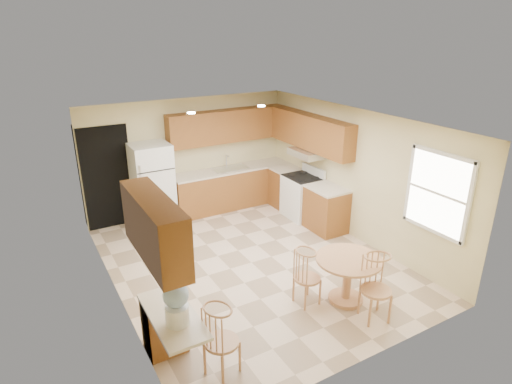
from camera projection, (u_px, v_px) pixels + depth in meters
floor at (251, 263)px, 7.50m from camera, size 5.50×5.50×0.00m
ceiling at (251, 121)px, 6.60m from camera, size 4.50×5.50×0.02m
wall_back at (189, 156)px, 9.27m from camera, size 4.50×0.02×2.50m
wall_front at (370, 274)px, 4.83m from camera, size 4.50×0.02×2.50m
wall_left at (112, 226)px, 6.00m from camera, size 0.02×5.50×2.50m
wall_right at (354, 175)px, 8.10m from camera, size 0.02×5.50×2.50m
doorway at (108, 178)px, 8.52m from camera, size 0.90×0.02×2.10m
base_cab_back at (232, 188)px, 9.73m from camera, size 2.75×0.60×0.87m
counter_back at (232, 169)px, 9.57m from camera, size 2.75×0.63×0.04m
base_cab_right_a at (286, 188)px, 9.75m from camera, size 0.60×0.59×0.87m
counter_right_a at (286, 169)px, 9.59m from camera, size 0.63×0.59×0.04m
base_cab_right_b at (326, 210)px, 8.58m from camera, size 0.60×0.80×0.87m
counter_right_b at (327, 189)px, 8.41m from camera, size 0.63×0.80×0.04m
upper_cab_back at (228, 126)px, 9.33m from camera, size 2.75×0.33×0.70m
upper_cab_right at (310, 132)px, 8.79m from camera, size 0.33×2.42×0.70m
upper_cab_left at (155, 228)px, 4.57m from camera, size 0.33×1.40×0.70m
sink at (231, 168)px, 9.55m from camera, size 0.78×0.44×0.01m
range_hood at (307, 153)px, 8.88m from camera, size 0.50×0.76×0.14m
desk_pedestal at (164, 325)px, 5.37m from camera, size 0.48×0.42×0.72m
desk_top at (173, 316)px, 4.92m from camera, size 0.50×1.20×0.04m
window at (438, 193)px, 6.51m from camera, size 0.06×1.12×1.30m
can_light_a at (191, 113)px, 7.34m from camera, size 0.14×0.14×0.02m
can_light_b at (261, 106)px, 8.00m from camera, size 0.14×0.14×0.02m
refrigerator at (153, 185)px, 8.69m from camera, size 0.76×0.74×1.72m
stove at (302, 196)px, 9.18m from camera, size 0.65×0.76×1.09m
dining_table at (348, 273)px, 6.30m from camera, size 0.97×0.97×0.72m
chair_table_a at (311, 274)px, 6.15m from camera, size 0.39×0.50×0.88m
chair_table_b at (382, 286)px, 5.78m from camera, size 0.43×0.45×0.97m
chair_desk at (225, 338)px, 4.84m from camera, size 0.41×0.53×0.93m
water_crock at (176, 303)px, 4.67m from camera, size 0.29×0.29×0.60m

